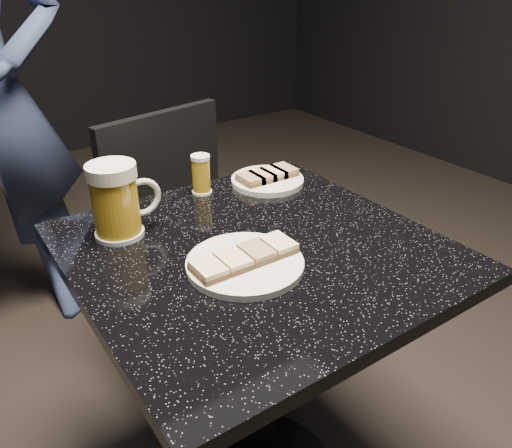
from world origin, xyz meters
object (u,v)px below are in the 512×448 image
object	(u,v)px
plate_large	(245,264)
plate_small	(267,181)
beer_tumbler	(201,175)
table	(256,339)
chair	(193,243)
beer_mug	(117,200)

from	to	relation	value
plate_large	plate_small	size ratio (longest dim) A/B	1.19
plate_small	beer_tumbler	distance (m)	0.18
plate_large	table	bearing A→B (deg)	40.77
plate_small	chair	size ratio (longest dim) A/B	0.21
plate_large	beer_mug	size ratio (longest dim) A/B	1.41
plate_large	plate_small	distance (m)	0.40
beer_mug	chair	size ratio (longest dim) A/B	0.18
plate_small	beer_tumbler	xyz separation A→B (m)	(-0.17, 0.04, 0.04)
table	beer_tumbler	xyz separation A→B (m)	(0.04, 0.29, 0.29)
beer_mug	chair	xyz separation A→B (m)	(0.30, 0.28, -0.33)
beer_tumbler	chair	world-z (taller)	chair
plate_large	beer_tumbler	xyz separation A→B (m)	(0.10, 0.34, 0.04)
table	chair	size ratio (longest dim) A/B	0.85
plate_small	beer_mug	distance (m)	0.42
plate_small	beer_mug	xyz separation A→B (m)	(-0.41, -0.05, 0.07)
plate_small	beer_mug	size ratio (longest dim) A/B	1.19
beer_tumbler	chair	bearing A→B (deg)	72.92
table	beer_tumbler	distance (m)	0.41
plate_small	beer_mug	world-z (taller)	beer_mug
beer_tumbler	plate_large	bearing A→B (deg)	-105.97
plate_large	chair	xyz separation A→B (m)	(0.15, 0.53, -0.26)
beer_tumbler	chair	size ratio (longest dim) A/B	0.11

